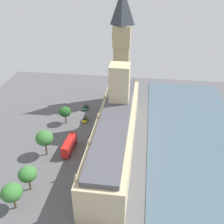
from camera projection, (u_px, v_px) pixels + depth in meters
ground_plane at (110, 147)px, 96.51m from camera, size 137.52×137.52×0.00m
river_thames at (199, 154)px, 92.65m from camera, size 37.02×123.77×0.25m
parliament_building at (116, 128)px, 93.56m from camera, size 13.48×67.52×28.25m
clock_tower at (122, 47)px, 115.13m from camera, size 7.91×7.91×52.97m
car_dark_green_leading at (86, 107)px, 120.91m from camera, size 2.10×4.39×1.74m
car_yellow_cab_corner at (85, 119)px, 111.71m from camera, size 2.01×4.05×1.74m
double_decker_bus_midblock at (69, 145)px, 93.29m from camera, size 3.10×10.62×4.75m
pedestrian_by_river_gate at (87, 150)px, 94.01m from camera, size 0.67×0.67×1.62m
plane_tree_near_tower at (65, 112)px, 108.04m from camera, size 5.11×5.11×7.84m
plane_tree_kerbside at (44, 138)px, 89.14m from camera, size 6.13×6.13×9.89m
plane_tree_under_trees at (12, 193)px, 69.55m from camera, size 5.84×5.84×8.62m
plane_tree_opposite_hall at (28, 174)px, 75.47m from camera, size 5.48×5.48×8.53m
street_lamp_far_end at (68, 106)px, 115.10m from camera, size 0.56×0.56×6.03m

